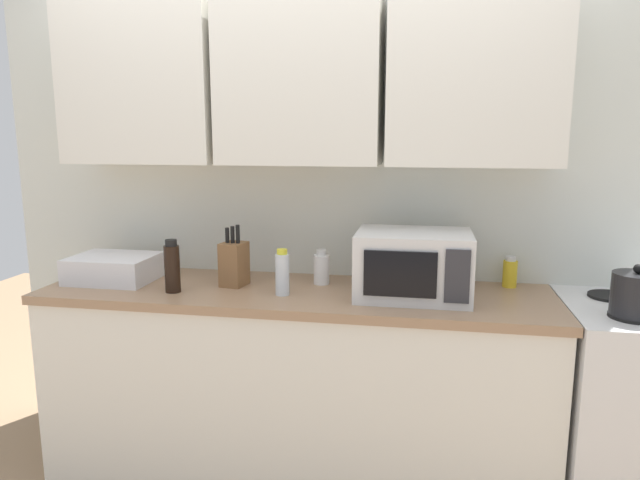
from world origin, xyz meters
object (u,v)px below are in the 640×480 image
object	(u,v)px
knife_block	(234,263)
bottle_soy_dark	(172,267)
kettle	(636,294)
microwave	(413,264)
bottle_yellow_mustard	(510,273)
bottle_white_jar	(321,268)
bottle_clear_tall	(282,273)
dish_rack	(114,268)

from	to	relation	value
knife_block	bottle_soy_dark	world-z (taller)	knife_block
kettle	knife_block	xyz separation A→B (m)	(-1.64, 0.18, 0.01)
microwave	bottle_yellow_mustard	size ratio (longest dim) A/B	3.37
kettle	knife_block	size ratio (longest dim) A/B	0.69
bottle_white_jar	bottle_yellow_mustard	bearing A→B (deg)	6.89
knife_block	bottle_soy_dark	distance (m)	0.28
bottle_clear_tall	bottle_white_jar	bearing A→B (deg)	57.94
kettle	bottle_clear_tall	xyz separation A→B (m)	(-1.38, 0.07, 0.00)
bottle_yellow_mustard	bottle_white_jar	size ratio (longest dim) A/B	0.88
bottle_clear_tall	microwave	bearing A→B (deg)	7.85
microwave	bottle_white_jar	distance (m)	0.45
microwave	dish_rack	xyz separation A→B (m)	(-1.40, 0.02, -0.08)
dish_rack	bottle_soy_dark	xyz separation A→B (m)	(0.36, -0.13, 0.05)
bottle_white_jar	microwave	bearing A→B (deg)	-17.85
bottle_soy_dark	knife_block	bearing A→B (deg)	33.91
dish_rack	knife_block	size ratio (longest dim) A/B	1.34
kettle	microwave	distance (m)	0.84
kettle	bottle_soy_dark	world-z (taller)	bottle_soy_dark
bottle_white_jar	knife_block	bearing A→B (deg)	-165.58
dish_rack	microwave	bearing A→B (deg)	-0.63
bottle_soy_dark	bottle_white_jar	bearing A→B (deg)	22.38
bottle_clear_tall	bottle_yellow_mustard	world-z (taller)	bottle_clear_tall
kettle	bottle_soy_dark	distance (m)	1.87
bottle_yellow_mustard	dish_rack	bearing A→B (deg)	-173.04
microwave	knife_block	size ratio (longest dim) A/B	1.69
knife_block	dish_rack	bearing A→B (deg)	-178.02
dish_rack	bottle_soy_dark	distance (m)	0.39
dish_rack	bottle_white_jar	size ratio (longest dim) A/B	2.34
dish_rack	bottle_white_jar	bearing A→B (deg)	7.01
bottle_yellow_mustard	bottle_soy_dark	xyz separation A→B (m)	(-1.47, -0.36, 0.04)
bottle_soy_dark	bottle_white_jar	world-z (taller)	bottle_soy_dark
microwave	bottle_white_jar	xyz separation A→B (m)	(-0.42, 0.14, -0.07)
microwave	bottle_soy_dark	xyz separation A→B (m)	(-1.04, -0.12, -0.03)
dish_rack	bottle_clear_tall	distance (m)	0.85
kettle	knife_block	bearing A→B (deg)	173.72
dish_rack	bottle_yellow_mustard	size ratio (longest dim) A/B	2.67
bottle_soy_dark	bottle_yellow_mustard	bearing A→B (deg)	13.67
bottle_white_jar	dish_rack	bearing A→B (deg)	-172.99
knife_block	bottle_soy_dark	bearing A→B (deg)	-146.09
kettle	dish_rack	bearing A→B (deg)	175.90
bottle_clear_tall	bottle_yellow_mustard	distance (m)	1.03
bottle_clear_tall	bottle_white_jar	size ratio (longest dim) A/B	1.24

